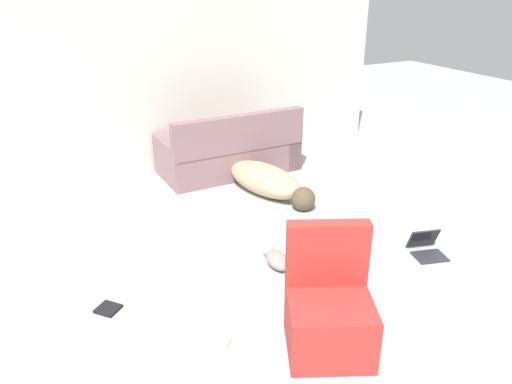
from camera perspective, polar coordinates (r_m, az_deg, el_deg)
wall_back at (r=6.70m, az=-13.84°, el=12.85°), size 7.32×0.06×2.62m
couch at (r=6.76m, az=-3.05°, el=4.46°), size 1.83×0.92×0.88m
dog at (r=6.07m, az=1.35°, el=1.27°), size 0.75×1.62×0.37m
cat at (r=4.68m, az=2.34°, el=-7.63°), size 0.21×0.51×0.14m
laptop_open at (r=5.14m, az=18.84°, el=-5.86°), size 0.37×0.39×0.23m
book_black at (r=4.31m, az=-16.54°, el=-12.67°), size 0.24×0.24×0.02m
book_cream at (r=3.86m, az=-4.63°, el=-16.48°), size 0.23×0.24×0.02m
side_chair at (r=3.68m, az=8.33°, el=-13.28°), size 0.78×0.77×0.91m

